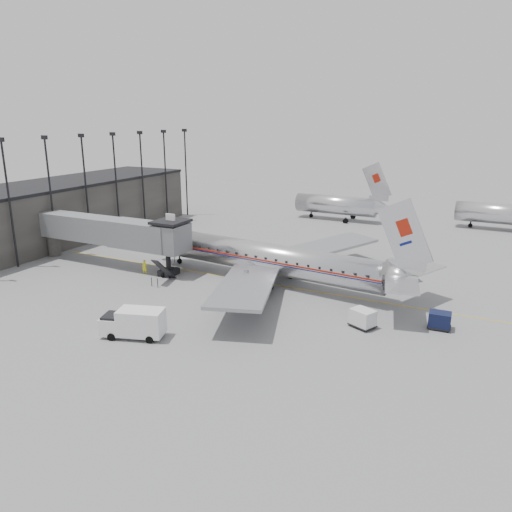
% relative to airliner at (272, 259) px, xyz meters
% --- Properties ---
extents(ground, '(160.00, 160.00, 0.00)m').
position_rel_airliner_xyz_m(ground, '(-2.30, -6.57, -2.68)').
color(ground, slate).
rests_on(ground, ground).
extents(terminal, '(12.00, 46.00, 8.00)m').
position_rel_airliner_xyz_m(terminal, '(-36.30, 3.43, 1.32)').
color(terminal, '#353230').
rests_on(terminal, ground).
extents(apron_line, '(60.00, 0.15, 0.01)m').
position_rel_airliner_xyz_m(apron_line, '(0.70, -0.57, -2.67)').
color(apron_line, gold).
rests_on(apron_line, ground).
extents(jet_bridge, '(21.00, 6.20, 7.10)m').
position_rel_airliner_xyz_m(jet_bridge, '(-18.96, -2.90, 1.50)').
color(jet_bridge, slate).
rests_on(jet_bridge, ground).
extents(floodlight_masts, '(0.90, 42.25, 15.25)m').
position_rel_airliner_xyz_m(floodlight_masts, '(-29.80, 6.43, 5.69)').
color(floodlight_masts, black).
rests_on(floodlight_masts, ground).
extents(distant_aircraft_near, '(16.39, 3.20, 10.26)m').
position_rel_airliner_xyz_m(distant_aircraft_near, '(-4.10, 35.43, 0.06)').
color(distant_aircraft_near, silver).
rests_on(distant_aircraft_near, ground).
extents(distant_aircraft_mid, '(16.39, 3.20, 10.26)m').
position_rel_airliner_xyz_m(distant_aircraft_mid, '(21.90, 39.43, 0.06)').
color(distant_aircraft_mid, silver).
rests_on(distant_aircraft_mid, ground).
extents(airliner, '(33.62, 31.03, 10.64)m').
position_rel_airliner_xyz_m(airliner, '(0.00, 0.00, 0.00)').
color(airliner, silver).
rests_on(airliner, ground).
extents(service_van, '(5.57, 3.50, 2.45)m').
position_rel_airliner_xyz_m(service_van, '(-4.25, -17.72, -1.39)').
color(service_van, white).
rests_on(service_van, ground).
extents(baggage_cart_navy, '(1.99, 1.57, 1.49)m').
position_rel_airliner_xyz_m(baggage_cart_navy, '(18.06, -4.57, -1.88)').
color(baggage_cart_navy, black).
rests_on(baggage_cart_navy, ground).
extents(baggage_cart_white, '(2.52, 2.28, 1.61)m').
position_rel_airliner_xyz_m(baggage_cart_white, '(12.08, -7.24, -1.82)').
color(baggage_cart_white, silver).
rests_on(baggage_cart_white, ground).
extents(ramp_worker, '(0.69, 0.54, 1.66)m').
position_rel_airliner_xyz_m(ramp_worker, '(-14.30, -3.89, -1.84)').
color(ramp_worker, yellow).
rests_on(ramp_worker, ground).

